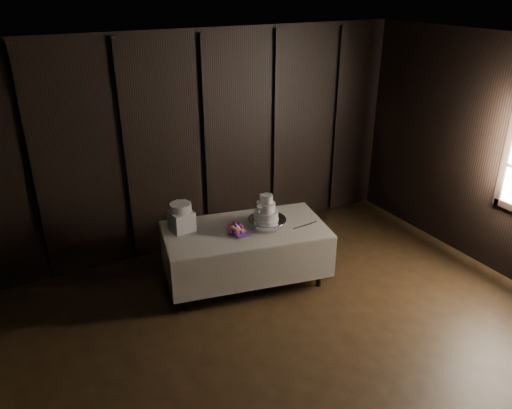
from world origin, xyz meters
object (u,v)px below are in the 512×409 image
object	(u,v)px
display_table	(246,253)
small_cake	(181,208)
bouquet	(235,229)
box_pedestal	(182,221)
cake_stand	(267,222)
wedding_cake	(266,210)

from	to	relation	value
display_table	small_cake	distance (m)	1.00
bouquet	box_pedestal	xyz separation A→B (m)	(-0.54, 0.38, 0.07)
display_table	box_pedestal	world-z (taller)	box_pedestal
bouquet	box_pedestal	distance (m)	0.66
cake_stand	box_pedestal	world-z (taller)	box_pedestal
display_table	cake_stand	xyz separation A→B (m)	(0.27, -0.06, 0.39)
box_pedestal	small_cake	size ratio (longest dim) A/B	1.00
cake_stand	box_pedestal	xyz separation A→B (m)	(-0.97, 0.39, 0.08)
cake_stand	bouquet	world-z (taller)	bouquet
wedding_cake	bouquet	world-z (taller)	wedding_cake
cake_stand	bouquet	xyz separation A→B (m)	(-0.43, 0.01, 0.01)
cake_stand	small_cake	world-z (taller)	small_cake
wedding_cake	bouquet	bearing A→B (deg)	-179.96
display_table	box_pedestal	bearing A→B (deg)	166.38
bouquet	cake_stand	bearing A→B (deg)	-1.26
cake_stand	display_table	bearing A→B (deg)	167.49
display_table	cake_stand	bearing A→B (deg)	-1.06
display_table	bouquet	distance (m)	0.43
bouquet	wedding_cake	bearing A→B (deg)	-3.26
display_table	box_pedestal	distance (m)	0.90
bouquet	small_cake	size ratio (longest dim) A/B	1.41
box_pedestal	wedding_cake	bearing A→B (deg)	-22.95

